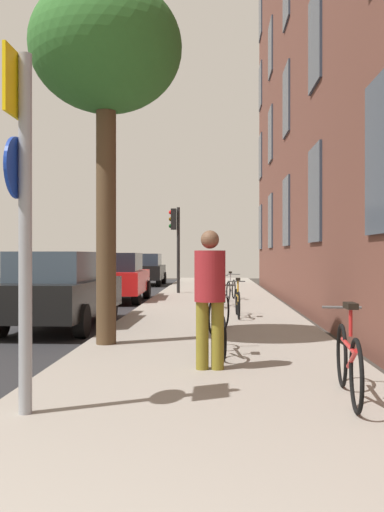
{
  "coord_description": "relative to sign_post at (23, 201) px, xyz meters",
  "views": [
    {
      "loc": [
        1.15,
        -0.53,
        1.57
      ],
      "look_at": [
        0.58,
        12.95,
        1.54
      ],
      "focal_mm": 38.28,
      "sensor_mm": 36.0,
      "label": 1
    }
  ],
  "objects": [
    {
      "name": "road_asphalt",
      "position": [
        -3.9,
        10.64,
        -2.05
      ],
      "size": [
        7.0,
        38.0,
        0.01
      ],
      "primitive_type": "cube",
      "color": "#232326",
      "rests_on": "ground"
    },
    {
      "name": "bicycle_0",
      "position": [
        3.09,
        0.63,
        -1.55
      ],
      "size": [
        0.42,
        1.72,
        0.98
      ],
      "color": "black",
      "rests_on": "sidewalk"
    },
    {
      "name": "car_1",
      "position": [
        -1.54,
        13.13,
        -1.22
      ],
      "size": [
        2.01,
        4.18,
        1.62
      ],
      "color": "red",
      "rests_on": "road_asphalt"
    },
    {
      "name": "car_2",
      "position": [
        -1.83,
        22.94,
        -1.22
      ],
      "size": [
        1.89,
        4.18,
        1.62
      ],
      "color": "black",
      "rests_on": "road_asphalt"
    },
    {
      "name": "bicycle_2",
      "position": [
        1.83,
        5.43,
        -1.57
      ],
      "size": [
        0.54,
        1.68,
        0.96
      ],
      "color": "black",
      "rests_on": "sidewalk"
    },
    {
      "name": "sidewalk",
      "position": [
        1.7,
        10.64,
        -2.0
      ],
      "size": [
        4.2,
        38.0,
        0.12
      ],
      "primitive_type": "cube",
      "color": "gray",
      "rests_on": "ground"
    },
    {
      "name": "bicycle_5",
      "position": [
        2.26,
        12.63,
        -1.58
      ],
      "size": [
        0.49,
        1.63,
        0.92
      ],
      "color": "black",
      "rests_on": "sidewalk"
    },
    {
      "name": "pedestrian_0",
      "position": [
        1.69,
        1.99,
        -0.94
      ],
      "size": [
        0.49,
        0.49,
        1.76
      ],
      "color": "olive",
      "rests_on": "sidewalk"
    },
    {
      "name": "traffic_light",
      "position": [
        0.24,
        15.82,
        0.3
      ],
      "size": [
        0.43,
        0.24,
        3.26
      ],
      "color": "black",
      "rests_on": "sidewalk"
    },
    {
      "name": "ground_plane",
      "position": [
        -1.8,
        10.64,
        -2.06
      ],
      "size": [
        41.8,
        41.8,
        0.0
      ],
      "primitive_type": "plane",
      "color": "#332D28"
    },
    {
      "name": "car_0",
      "position": [
        -1.53,
        6.58,
        -1.22
      ],
      "size": [
        1.82,
        4.49,
        1.62
      ],
      "color": "black",
      "rests_on": "road_asphalt"
    },
    {
      "name": "bicycle_4",
      "position": [
        1.81,
        10.23,
        -1.56
      ],
      "size": [
        0.49,
        1.69,
        0.97
      ],
      "color": "black",
      "rests_on": "sidewalk"
    },
    {
      "name": "bicycle_1",
      "position": [
        1.81,
        3.03,
        -1.59
      ],
      "size": [
        0.42,
        1.61,
        0.91
      ],
      "color": "black",
      "rests_on": "sidewalk"
    },
    {
      "name": "sign_post",
      "position": [
        0.0,
        0.0,
        0.0
      ],
      "size": [
        0.15,
        0.6,
        3.29
      ],
      "color": "gray",
      "rests_on": "sidewalk"
    },
    {
      "name": "tree_near",
      "position": [
        -0.02,
        3.89,
        2.79
      ],
      "size": [
        2.47,
        2.47,
        5.87
      ],
      "color": "#4C3823",
      "rests_on": "sidewalk"
    },
    {
      "name": "bicycle_3",
      "position": [
        2.27,
        7.83,
        -1.58
      ],
      "size": [
        0.42,
        1.6,
        0.92
      ],
      "color": "black",
      "rests_on": "sidewalk"
    }
  ]
}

